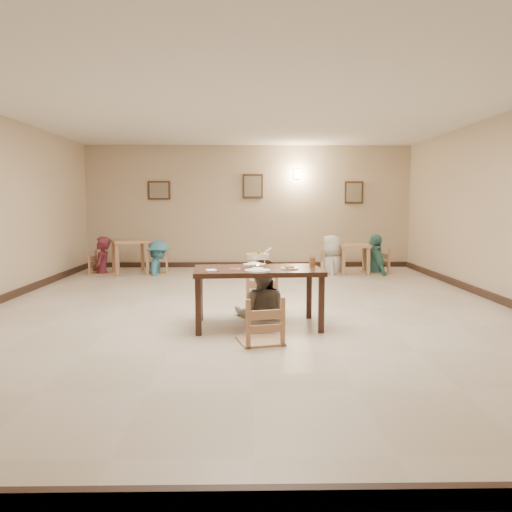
{
  "coord_description": "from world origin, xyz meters",
  "views": [
    {
      "loc": [
        -0.04,
        -7.4,
        1.58
      ],
      "look_at": [
        0.09,
        -0.29,
        0.83
      ],
      "focal_mm": 35.0,
      "sensor_mm": 36.0,
      "label": 1
    }
  ],
  "objects_px": {
    "bg_table_right": "(354,250)",
    "main_diner": "(261,260)",
    "bg_diner_a": "(101,237)",
    "bg_diner_c": "(332,235)",
    "drink_glass": "(312,261)",
    "chair_near": "(260,298)",
    "curry_warmer": "(258,256)",
    "bg_diner_b": "(158,240)",
    "chair_far": "(261,277)",
    "bg_chair_rr": "(375,250)",
    "bg_diner_d": "(376,234)",
    "main_table": "(258,274)",
    "bg_chair_lr": "(158,255)",
    "bg_chair_ll": "(102,252)",
    "bg_chair_rl": "(332,252)"
  },
  "relations": [
    {
      "from": "chair_near",
      "to": "bg_chair_lr",
      "type": "height_order",
      "value": "chair_near"
    },
    {
      "from": "main_diner",
      "to": "drink_glass",
      "type": "xyz_separation_m",
      "value": [
        0.66,
        -0.48,
        0.03
      ]
    },
    {
      "from": "main_table",
      "to": "bg_diner_b",
      "type": "xyz_separation_m",
      "value": [
        -2.13,
        4.83,
        0.09
      ]
    },
    {
      "from": "main_table",
      "to": "bg_chair_ll",
      "type": "height_order",
      "value": "bg_chair_ll"
    },
    {
      "from": "main_table",
      "to": "bg_diner_a",
      "type": "height_order",
      "value": "bg_diner_a"
    },
    {
      "from": "bg_table_right",
      "to": "drink_glass",
      "type": "bearing_deg",
      "value": -108.34
    },
    {
      "from": "bg_chair_rr",
      "to": "bg_diner_d",
      "type": "xyz_separation_m",
      "value": [
        0.0,
        0.0,
        0.35
      ]
    },
    {
      "from": "main_diner",
      "to": "bg_chair_lr",
      "type": "bearing_deg",
      "value": -55.08
    },
    {
      "from": "chair_near",
      "to": "bg_diner_d",
      "type": "distance_m",
      "value": 6.32
    },
    {
      "from": "chair_near",
      "to": "bg_diner_c",
      "type": "distance_m",
      "value": 5.94
    },
    {
      "from": "chair_far",
      "to": "bg_chair_rl",
      "type": "distance_m",
      "value": 4.55
    },
    {
      "from": "main_table",
      "to": "bg_diner_c",
      "type": "bearing_deg",
      "value": 66.12
    },
    {
      "from": "main_diner",
      "to": "bg_chair_rr",
      "type": "relative_size",
      "value": 1.49
    },
    {
      "from": "chair_far",
      "to": "bg_chair_rr",
      "type": "bearing_deg",
      "value": 63.66
    },
    {
      "from": "bg_chair_lr",
      "to": "bg_table_right",
      "type": "bearing_deg",
      "value": 83.57
    },
    {
      "from": "bg_table_right",
      "to": "main_diner",
      "type": "bearing_deg",
      "value": -117.57
    },
    {
      "from": "bg_chair_rl",
      "to": "chair_far",
      "type": "bearing_deg",
      "value": 158.72
    },
    {
      "from": "drink_glass",
      "to": "bg_table_right",
      "type": "xyz_separation_m",
      "value": [
        1.57,
        4.74,
        -0.3
      ]
    },
    {
      "from": "main_table",
      "to": "bg_diner_b",
      "type": "height_order",
      "value": "bg_diner_b"
    },
    {
      "from": "bg_table_right",
      "to": "main_table",
      "type": "bearing_deg",
      "value": -115.19
    },
    {
      "from": "bg_diner_c",
      "to": "bg_diner_d",
      "type": "distance_m",
      "value": 1.0
    },
    {
      "from": "bg_diner_c",
      "to": "bg_chair_ll",
      "type": "bearing_deg",
      "value": -81.83
    },
    {
      "from": "chair_near",
      "to": "main_table",
      "type": "bearing_deg",
      "value": -102.88
    },
    {
      "from": "bg_table_right",
      "to": "bg_chair_lr",
      "type": "relative_size",
      "value": 0.81
    },
    {
      "from": "main_diner",
      "to": "bg_diner_a",
      "type": "bearing_deg",
      "value": -43.33
    },
    {
      "from": "bg_chair_lr",
      "to": "bg_chair_rl",
      "type": "distance_m",
      "value": 3.92
    },
    {
      "from": "main_table",
      "to": "curry_warmer",
      "type": "bearing_deg",
      "value": 70.33
    },
    {
      "from": "bg_diner_a",
      "to": "bg_diner_b",
      "type": "height_order",
      "value": "bg_diner_a"
    },
    {
      "from": "bg_chair_rr",
      "to": "bg_diner_b",
      "type": "distance_m",
      "value": 4.92
    },
    {
      "from": "bg_table_right",
      "to": "bg_diner_a",
      "type": "relative_size",
      "value": 0.42
    },
    {
      "from": "main_diner",
      "to": "bg_diner_b",
      "type": "xyz_separation_m",
      "value": [
        -2.19,
        4.23,
        -0.04
      ]
    },
    {
      "from": "bg_diner_c",
      "to": "bg_diner_a",
      "type": "bearing_deg",
      "value": -81.83
    },
    {
      "from": "bg_chair_ll",
      "to": "bg_chair_rl",
      "type": "bearing_deg",
      "value": -84.54
    },
    {
      "from": "bg_diner_b",
      "to": "main_diner",
      "type": "bearing_deg",
      "value": -158.64
    },
    {
      "from": "main_table",
      "to": "bg_chair_lr",
      "type": "xyz_separation_m",
      "value": [
        -2.13,
        4.83,
        -0.24
      ]
    },
    {
      "from": "bg_diner_a",
      "to": "bg_diner_b",
      "type": "distance_m",
      "value": 1.27
    },
    {
      "from": "main_diner",
      "to": "bg_diner_c",
      "type": "relative_size",
      "value": 0.92
    },
    {
      "from": "drink_glass",
      "to": "bg_chair_lr",
      "type": "relative_size",
      "value": 0.18
    },
    {
      "from": "chair_near",
      "to": "bg_diner_a",
      "type": "xyz_separation_m",
      "value": [
        -3.41,
        5.6,
        0.34
      ]
    },
    {
      "from": "chair_near",
      "to": "curry_warmer",
      "type": "xyz_separation_m",
      "value": [
        -0.01,
        0.76,
        0.4
      ]
    },
    {
      "from": "main_diner",
      "to": "bg_diner_b",
      "type": "bearing_deg",
      "value": -55.08
    },
    {
      "from": "bg_diner_b",
      "to": "bg_diner_d",
      "type": "xyz_separation_m",
      "value": [
        4.91,
        0.09,
        0.13
      ]
    },
    {
      "from": "chair_near",
      "to": "drink_glass",
      "type": "relative_size",
      "value": 6.61
    },
    {
      "from": "bg_diner_a",
      "to": "bg_diner_c",
      "type": "relative_size",
      "value": 0.98
    },
    {
      "from": "main_table",
      "to": "bg_diner_d",
      "type": "distance_m",
      "value": 5.66
    },
    {
      "from": "main_table",
      "to": "main_diner",
      "type": "relative_size",
      "value": 1.04
    },
    {
      "from": "bg_chair_rr",
      "to": "main_table",
      "type": "bearing_deg",
      "value": -42.79
    },
    {
      "from": "bg_chair_rr",
      "to": "bg_diner_d",
      "type": "height_order",
      "value": "bg_diner_d"
    },
    {
      "from": "main_diner",
      "to": "bg_chair_ll",
      "type": "xyz_separation_m",
      "value": [
        -3.46,
        4.26,
        -0.3
      ]
    },
    {
      "from": "curry_warmer",
      "to": "bg_chair_ll",
      "type": "bearing_deg",
      "value": 125.09
    }
  ]
}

